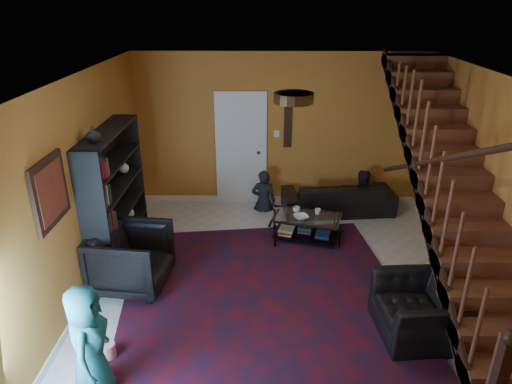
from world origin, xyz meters
TOP-DOWN VIEW (x-y plane):
  - floor at (0.00, 0.00)m, footprint 5.50×5.50m
  - room at (-1.33, 1.33)m, footprint 5.50×5.50m
  - staircase at (2.12, -0.00)m, footprint 0.95×5.02m
  - bookshelf at (-2.40, 0.60)m, footprint 0.35×1.80m
  - door at (-0.70, 2.73)m, footprint 0.82×0.05m
  - framed_picture at (-2.57, -0.90)m, footprint 0.04×0.74m
  - wall_hanging at (0.15, 2.73)m, footprint 0.14×0.03m
  - ceiling_fixture at (0.00, -0.80)m, footprint 0.40×0.40m
  - rug at (-0.26, -0.52)m, footprint 4.15×4.60m
  - sofa at (1.08, 2.30)m, footprint 2.07×0.98m
  - armchair_left at (-2.05, -0.10)m, footprint 1.06×1.04m
  - armchair_right at (1.50, -1.00)m, footprint 0.94×1.05m
  - person_adult_a at (-0.28, 2.35)m, footprint 0.47×0.33m
  - person_adult_b at (1.50, 2.35)m, footprint 0.63×0.50m
  - person_child at (-1.95, -1.95)m, footprint 0.46×0.66m
  - coffee_table at (0.41, 1.23)m, footprint 1.20×0.89m
  - cup_a at (0.26, 1.40)m, footprint 0.13×0.13m
  - cup_b at (0.59, 1.33)m, footprint 0.13×0.13m
  - bowl at (0.31, 1.16)m, footprint 0.30×0.30m
  - vase at (-2.41, 0.10)m, footprint 0.18×0.18m
  - popcorn_bucket at (-1.98, -1.46)m, footprint 0.20×0.20m

SIDE VIEW (x-z plane):
  - floor at x=0.00m, z-range 0.00..0.00m
  - rug at x=-0.26m, z-range 0.00..0.02m
  - room at x=-1.33m, z-range -2.70..2.80m
  - popcorn_bucket at x=-1.98m, z-range 0.02..0.19m
  - person_adult_a at x=-0.28m, z-range -0.45..0.78m
  - person_adult_b at x=1.50m, z-range -0.45..0.79m
  - coffee_table at x=0.41m, z-range 0.03..0.44m
  - sofa at x=1.08m, z-range 0.00..0.58m
  - armchair_right at x=1.50m, z-range 0.00..0.64m
  - armchair_left at x=-2.05m, z-range 0.00..0.87m
  - bowl at x=0.31m, z-range 0.41..0.47m
  - cup_b at x=0.59m, z-range 0.41..0.50m
  - cup_a at x=0.26m, z-range 0.41..0.50m
  - person_child at x=-1.95m, z-range 0.00..1.26m
  - bookshelf at x=-2.40m, z-range -0.04..1.96m
  - door at x=-0.70m, z-range 0.00..2.05m
  - staircase at x=2.12m, z-range -0.19..2.99m
  - wall_hanging at x=0.15m, z-range 1.10..2.00m
  - framed_picture at x=-2.57m, z-range 1.38..2.12m
  - vase at x=-2.41m, z-range 2.00..2.19m
  - ceiling_fixture at x=0.00m, z-range 2.69..2.79m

